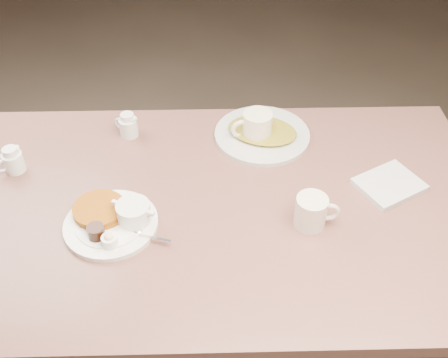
{
  "coord_description": "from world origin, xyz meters",
  "views": [
    {
      "loc": [
        -0.02,
        -1.01,
        1.76
      ],
      "look_at": [
        0.0,
        0.02,
        0.82
      ],
      "focal_mm": 41.51,
      "sensor_mm": 36.0,
      "label": 1
    }
  ],
  "objects_px": {
    "diner_table": "(224,243)",
    "coffee_mug_near": "(312,211)",
    "main_plate": "(113,219)",
    "creamer_left": "(13,161)",
    "hash_plate": "(262,133)",
    "coffee_mug_far": "(256,127)",
    "creamer_right": "(128,126)"
  },
  "relations": [
    {
      "from": "diner_table",
      "to": "coffee_mug_near",
      "type": "xyz_separation_m",
      "value": [
        0.23,
        -0.08,
        0.22
      ]
    },
    {
      "from": "main_plate",
      "to": "creamer_left",
      "type": "height_order",
      "value": "creamer_left"
    },
    {
      "from": "main_plate",
      "to": "hash_plate",
      "type": "bearing_deg",
      "value": 41.39
    },
    {
      "from": "creamer_left",
      "to": "hash_plate",
      "type": "relative_size",
      "value": 0.21
    },
    {
      "from": "coffee_mug_far",
      "to": "hash_plate",
      "type": "xyz_separation_m",
      "value": [
        0.02,
        0.02,
        -0.04
      ]
    },
    {
      "from": "coffee_mug_far",
      "to": "diner_table",
      "type": "bearing_deg",
      "value": -110.9
    },
    {
      "from": "diner_table",
      "to": "creamer_right",
      "type": "relative_size",
      "value": 18.37
    },
    {
      "from": "diner_table",
      "to": "hash_plate",
      "type": "height_order",
      "value": "hash_plate"
    },
    {
      "from": "diner_table",
      "to": "main_plate",
      "type": "height_order",
      "value": "main_plate"
    },
    {
      "from": "coffee_mug_near",
      "to": "creamer_right",
      "type": "height_order",
      "value": "coffee_mug_near"
    },
    {
      "from": "coffee_mug_near",
      "to": "creamer_right",
      "type": "xyz_separation_m",
      "value": [
        -0.52,
        0.4,
        -0.01
      ]
    },
    {
      "from": "creamer_right",
      "to": "coffee_mug_far",
      "type": "bearing_deg",
      "value": -5.21
    },
    {
      "from": "hash_plate",
      "to": "coffee_mug_far",
      "type": "bearing_deg",
      "value": -142.11
    },
    {
      "from": "diner_table",
      "to": "creamer_left",
      "type": "distance_m",
      "value": 0.66
    },
    {
      "from": "creamer_left",
      "to": "hash_plate",
      "type": "height_order",
      "value": "creamer_left"
    },
    {
      "from": "coffee_mug_far",
      "to": "hash_plate",
      "type": "relative_size",
      "value": 0.35
    },
    {
      "from": "main_plate",
      "to": "hash_plate",
      "type": "xyz_separation_m",
      "value": [
        0.42,
        0.37,
        -0.01
      ]
    },
    {
      "from": "main_plate",
      "to": "creamer_left",
      "type": "distance_m",
      "value": 0.39
    },
    {
      "from": "diner_table",
      "to": "creamer_left",
      "type": "height_order",
      "value": "creamer_left"
    },
    {
      "from": "coffee_mug_near",
      "to": "creamer_right",
      "type": "relative_size",
      "value": 1.46
    },
    {
      "from": "coffee_mug_near",
      "to": "coffee_mug_far",
      "type": "distance_m",
      "value": 0.38
    },
    {
      "from": "diner_table",
      "to": "main_plate",
      "type": "distance_m",
      "value": 0.36
    },
    {
      "from": "diner_table",
      "to": "main_plate",
      "type": "relative_size",
      "value": 4.62
    },
    {
      "from": "main_plate",
      "to": "creamer_right",
      "type": "bearing_deg",
      "value": 90.54
    },
    {
      "from": "creamer_left",
      "to": "hash_plate",
      "type": "bearing_deg",
      "value": 10.96
    },
    {
      "from": "creamer_right",
      "to": "diner_table",
      "type": "bearing_deg",
      "value": -46.72
    },
    {
      "from": "main_plate",
      "to": "coffee_mug_far",
      "type": "xyz_separation_m",
      "value": [
        0.4,
        0.35,
        0.03
      ]
    },
    {
      "from": "diner_table",
      "to": "main_plate",
      "type": "bearing_deg",
      "value": -165.5
    },
    {
      "from": "coffee_mug_far",
      "to": "creamer_left",
      "type": "height_order",
      "value": "coffee_mug_far"
    },
    {
      "from": "hash_plate",
      "to": "main_plate",
      "type": "bearing_deg",
      "value": -138.61
    },
    {
      "from": "diner_table",
      "to": "hash_plate",
      "type": "bearing_deg",
      "value": 66.57
    },
    {
      "from": "diner_table",
      "to": "creamer_right",
      "type": "bearing_deg",
      "value": 133.28
    }
  ]
}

